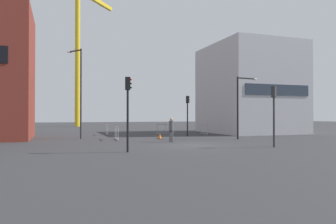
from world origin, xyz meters
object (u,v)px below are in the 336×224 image
at_px(traffic_light_verge, 128,102).
at_px(traffic_cone_by_barrier, 160,136).
at_px(pedestrian_walking, 171,128).
at_px(traffic_light_near, 188,109).
at_px(streetlamp_tall, 79,86).
at_px(traffic_light_median, 274,106).
at_px(construction_crane, 79,35).
at_px(streetlamp_short, 241,100).

distance_m(traffic_light_verge, traffic_cone_by_barrier, 10.42).
distance_m(pedestrian_walking, traffic_cone_by_barrier, 3.54).
bearing_deg(pedestrian_walking, traffic_light_near, 57.54).
bearing_deg(pedestrian_walking, streetlamp_tall, 137.47).
relative_size(traffic_light_median, traffic_cone_by_barrier, 8.40).
bearing_deg(traffic_light_median, construction_crane, 101.60).
xyz_separation_m(construction_crane, traffic_cone_by_barrier, (4.48, -34.72, -16.64)).
relative_size(pedestrian_walking, traffic_cone_by_barrier, 4.02).
height_order(streetlamp_tall, traffic_light_verge, streetlamp_tall).
distance_m(construction_crane, streetlamp_tall, 34.69).
bearing_deg(streetlamp_short, traffic_cone_by_barrier, 158.18).
bearing_deg(traffic_light_median, traffic_light_near, 94.12).
height_order(pedestrian_walking, traffic_cone_by_barrier, pedestrian_walking).
bearing_deg(construction_crane, traffic_light_verge, -90.28).
height_order(streetlamp_tall, traffic_cone_by_barrier, streetlamp_tall).
height_order(streetlamp_short, traffic_cone_by_barrier, streetlamp_short).
distance_m(streetlamp_short, traffic_cone_by_barrier, 7.54).
xyz_separation_m(traffic_light_verge, pedestrian_walking, (4.50, 5.53, -1.66)).
xyz_separation_m(streetlamp_tall, traffic_light_median, (11.04, -11.62, -1.92)).
relative_size(streetlamp_tall, pedestrian_walking, 4.21).
bearing_deg(traffic_light_near, pedestrian_walking, -122.46).
height_order(streetlamp_tall, streetlamp_short, streetlamp_tall).
xyz_separation_m(traffic_light_near, traffic_cone_by_barrier, (-3.69, -2.68, -2.42)).
bearing_deg(pedestrian_walking, traffic_cone_by_barrier, 86.83).
xyz_separation_m(streetlamp_tall, traffic_cone_by_barrier, (6.49, -2.36, -4.30)).
height_order(construction_crane, streetlamp_short, construction_crane).
xyz_separation_m(streetlamp_short, traffic_cone_by_barrier, (-6.39, 2.56, -3.07)).
bearing_deg(streetlamp_short, traffic_light_median, -105.34).
bearing_deg(traffic_light_near, streetlamp_short, -62.72).
bearing_deg(streetlamp_tall, traffic_light_median, -46.48).
relative_size(traffic_light_verge, pedestrian_walking, 2.22).
height_order(traffic_light_verge, traffic_cone_by_barrier, traffic_light_verge).
bearing_deg(traffic_cone_by_barrier, construction_crane, 97.35).
distance_m(traffic_light_near, traffic_cone_by_barrier, 5.16).
relative_size(traffic_light_median, traffic_light_near, 0.98).
height_order(streetlamp_tall, pedestrian_walking, streetlamp_tall).
distance_m(construction_crane, traffic_light_near, 36.00).
relative_size(traffic_light_near, pedestrian_walking, 2.13).
distance_m(streetlamp_tall, traffic_light_verge, 11.58).
height_order(traffic_light_median, pedestrian_walking, traffic_light_median).
height_order(traffic_light_verge, pedestrian_walking, traffic_light_verge).
distance_m(traffic_light_near, pedestrian_walking, 7.39).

